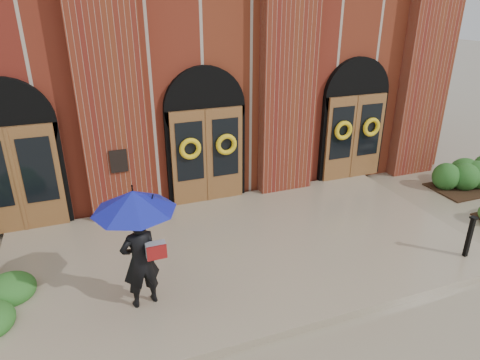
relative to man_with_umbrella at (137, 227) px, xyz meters
name	(u,v)px	position (x,y,z in m)	size (l,w,h in m)	color
ground	(245,256)	(2.32, 0.96, -1.71)	(90.00, 90.00, 0.00)	gray
landing	(243,250)	(2.32, 1.11, -1.63)	(10.00, 5.30, 0.15)	gray
church_building	(158,48)	(2.32, 9.75, 1.80)	(16.20, 12.53, 7.00)	maroon
man_with_umbrella	(137,227)	(0.00, 0.00, 0.00)	(1.64, 1.64, 2.22)	black
metal_post	(469,236)	(6.62, -0.89, -1.07)	(0.13, 0.13, 0.93)	black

